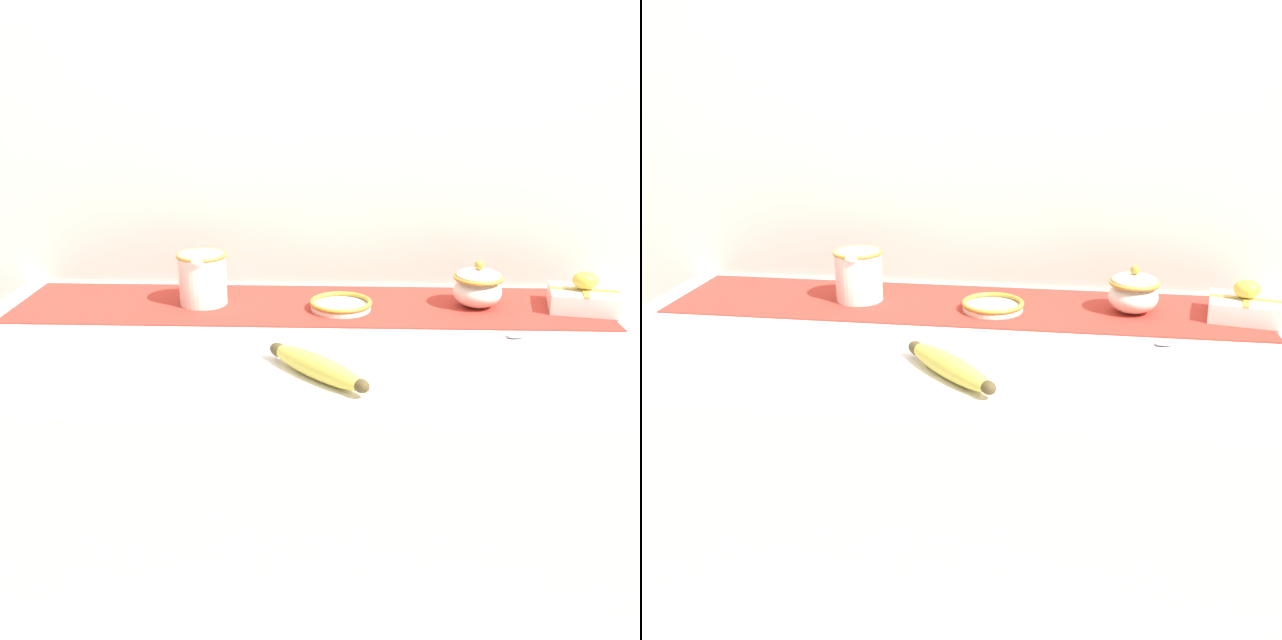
# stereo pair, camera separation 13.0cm
# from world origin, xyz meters

# --- Properties ---
(countertop) EXTENTS (1.36, 0.69, 0.90)m
(countertop) POSITION_xyz_m (0.00, 0.00, 0.45)
(countertop) COLOR silver
(countertop) RESTS_ON ground_plane
(back_wall) EXTENTS (2.16, 0.04, 2.40)m
(back_wall) POSITION_xyz_m (0.00, 0.36, 1.20)
(back_wall) COLOR silver
(back_wall) RESTS_ON ground_plane
(table_runner) EXTENTS (1.25, 0.28, 0.00)m
(table_runner) POSITION_xyz_m (0.00, 0.19, 0.90)
(table_runner) COLOR #B23328
(table_runner) RESTS_ON countertop
(cream_pitcher) EXTENTS (0.11, 0.13, 0.11)m
(cream_pitcher) POSITION_xyz_m (-0.23, 0.20, 0.96)
(cream_pitcher) COLOR white
(cream_pitcher) RESTS_ON countertop
(sugar_bowl) EXTENTS (0.11, 0.11, 0.10)m
(sugar_bowl) POSITION_xyz_m (0.36, 0.19, 0.94)
(sugar_bowl) COLOR white
(sugar_bowl) RESTS_ON countertop
(small_dish) EXTENTS (0.13, 0.13, 0.02)m
(small_dish) POSITION_xyz_m (0.07, 0.17, 0.91)
(small_dish) COLOR white
(small_dish) RESTS_ON countertop
(banana) EXTENTS (0.18, 0.19, 0.04)m
(banana) POSITION_xyz_m (0.03, -0.18, 0.92)
(banana) COLOR #DBCC4C
(banana) RESTS_ON countertop
(spoon) EXTENTS (0.15, 0.07, 0.01)m
(spoon) POSITION_xyz_m (0.40, 0.02, 0.90)
(spoon) COLOR #B7B7BC
(spoon) RESTS_ON countertop
(gift_box) EXTENTS (0.16, 0.14, 0.08)m
(gift_box) POSITION_xyz_m (0.58, 0.19, 0.92)
(gift_box) COLOR silver
(gift_box) RESTS_ON countertop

